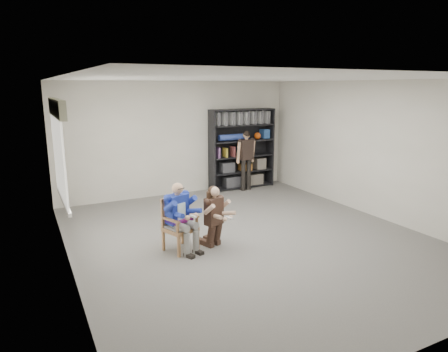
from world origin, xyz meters
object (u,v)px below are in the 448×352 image
seated_man (180,217)px  armchair (180,225)px  bookshelf (242,149)px  kneeling_woman (215,217)px  standing_man (246,161)px

seated_man → armchair: bearing=0.0°
bookshelf → seated_man: bearing=-132.9°
seated_man → bookshelf: bearing=27.4°
kneeling_woman → standing_man: bearing=32.4°
kneeling_woman → bookshelf: size_ratio=0.51×
seated_man → standing_man: 4.17m
armchair → kneeling_woman: kneeling_woman is taller
armchair → standing_man: (2.95, 2.93, 0.34)m
bookshelf → standing_man: bookshelf is taller
armchair → kneeling_woman: (0.58, -0.12, 0.08)m
armchair → seated_man: 0.13m
kneeling_woman → seated_man: bearing=148.5°
armchair → bookshelf: bearing=27.4°
seated_man → kneeling_woman: bearing=-31.5°
seated_man → bookshelf: bookshelf is taller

